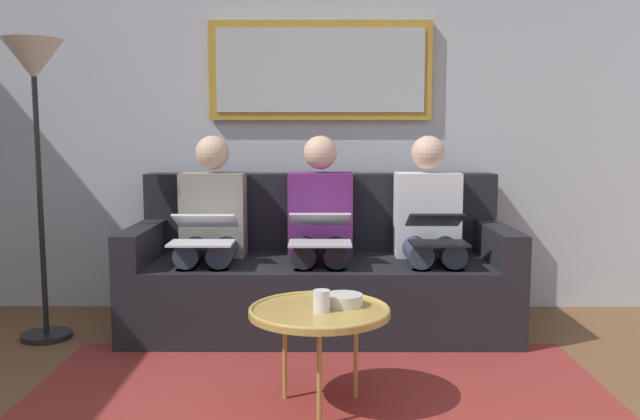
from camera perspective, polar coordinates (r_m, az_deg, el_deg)
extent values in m
cube|color=#B7BCC6|center=(4.40, 0.04, 8.51)|extent=(6.00, 0.12, 2.60)
cube|color=maroon|center=(2.89, -0.05, -16.88)|extent=(2.60, 1.80, 0.01)
cube|color=black|center=(3.97, 0.02, -7.17)|extent=(2.20, 0.90, 0.42)
cube|color=black|center=(4.23, 0.03, -0.10)|extent=(2.20, 0.20, 0.48)
cube|color=black|center=(4.04, 14.82, -2.67)|extent=(0.14, 0.90, 0.20)
cube|color=black|center=(4.04, -14.76, -2.65)|extent=(0.14, 0.90, 0.20)
cube|color=#B7892D|center=(4.33, 0.03, 11.85)|extent=(1.42, 0.04, 0.63)
cube|color=#B2B7BC|center=(4.30, 0.03, 11.88)|extent=(1.32, 0.01, 0.53)
cylinder|color=tan|center=(2.80, 0.02, -8.74)|extent=(0.59, 0.59, 0.03)
torus|color=tan|center=(2.80, 0.02, -8.50)|extent=(0.59, 0.59, 0.02)
cylinder|color=#B28E42|center=(2.70, 0.01, -14.13)|extent=(0.02, 0.02, 0.40)
cylinder|color=#B28E42|center=(2.96, 3.08, -12.27)|extent=(0.02, 0.02, 0.40)
cylinder|color=#B28E42|center=(2.96, -3.04, -12.26)|extent=(0.02, 0.02, 0.40)
cylinder|color=silver|center=(2.75, 0.13, -7.80)|extent=(0.07, 0.07, 0.09)
cylinder|color=beige|center=(2.85, 2.03, -7.72)|extent=(0.16, 0.16, 0.05)
cube|color=silver|center=(4.03, 9.15, -0.38)|extent=(0.38, 0.22, 0.50)
sphere|color=beige|center=(4.00, 9.25, 4.88)|extent=(0.20, 0.20, 0.20)
cylinder|color=#384256|center=(3.87, 10.90, -3.41)|extent=(0.14, 0.42, 0.14)
cylinder|color=#384256|center=(3.84, 8.26, -3.44)|extent=(0.14, 0.42, 0.14)
cylinder|color=#384256|center=(3.73, 11.41, -8.22)|extent=(0.11, 0.11, 0.42)
cylinder|color=#384256|center=(3.70, 8.64, -8.29)|extent=(0.11, 0.11, 0.42)
cube|color=black|center=(3.64, 10.15, -2.83)|extent=(0.30, 0.22, 0.01)
cube|color=black|center=(3.77, 9.78, -0.86)|extent=(0.30, 0.20, 0.10)
cube|color=#A5C6EA|center=(3.77, 9.79, -0.80)|extent=(0.27, 0.18, 0.08)
cube|color=#66236B|center=(3.98, 0.02, -0.38)|extent=(0.38, 0.22, 0.50)
sphere|color=beige|center=(3.95, 0.02, 4.94)|extent=(0.20, 0.20, 0.20)
cylinder|color=#232328|center=(3.80, 1.37, -3.47)|extent=(0.14, 0.42, 0.14)
cylinder|color=#232328|center=(3.80, -1.35, -3.47)|extent=(0.14, 0.42, 0.14)
cylinder|color=#232328|center=(3.66, 1.43, -8.37)|extent=(0.11, 0.11, 0.42)
cylinder|color=#232328|center=(3.66, -1.42, -8.37)|extent=(0.11, 0.11, 0.42)
cube|color=silver|center=(3.58, 0.00, -2.87)|extent=(0.34, 0.23, 0.01)
cube|color=silver|center=(3.72, 0.01, -0.78)|extent=(0.34, 0.21, 0.10)
cube|color=#A5C6EA|center=(3.72, 0.01, -0.73)|extent=(0.30, 0.19, 0.08)
cube|color=gray|center=(4.04, -9.10, -0.38)|extent=(0.38, 0.22, 0.50)
sphere|color=beige|center=(4.01, -9.20, 4.88)|extent=(0.20, 0.20, 0.20)
cylinder|color=#384256|center=(3.84, -8.23, -3.43)|extent=(0.14, 0.42, 0.14)
cylinder|color=#384256|center=(3.87, -10.87, -3.40)|extent=(0.14, 0.42, 0.14)
cylinder|color=#384256|center=(3.70, -8.63, -8.27)|extent=(0.11, 0.11, 0.42)
cylinder|color=#384256|center=(3.73, -11.39, -8.20)|extent=(0.11, 0.11, 0.42)
cube|color=white|center=(3.64, -10.13, -2.82)|extent=(0.35, 0.21, 0.01)
cube|color=white|center=(3.77, -9.76, -0.90)|extent=(0.35, 0.20, 0.10)
cube|color=#A5C6EA|center=(3.77, -9.77, -0.85)|extent=(0.31, 0.17, 0.08)
cylinder|color=black|center=(4.13, -22.36, -9.91)|extent=(0.28, 0.28, 0.03)
cylinder|color=black|center=(3.99, -22.83, 0.26)|extent=(0.03, 0.03, 1.50)
cone|color=beige|center=(3.99, -23.37, 11.75)|extent=(0.32, 0.32, 0.22)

